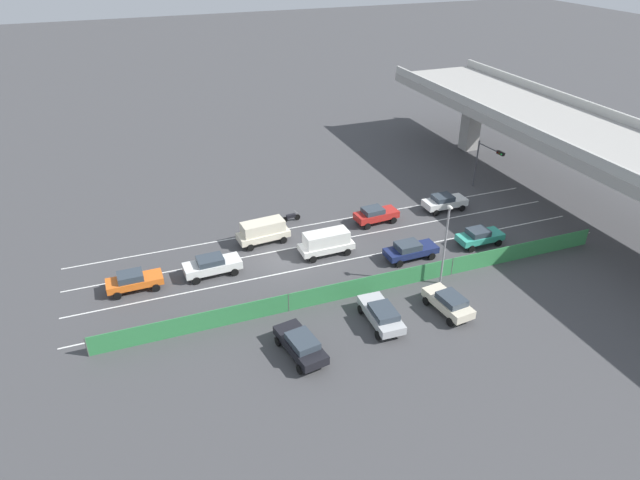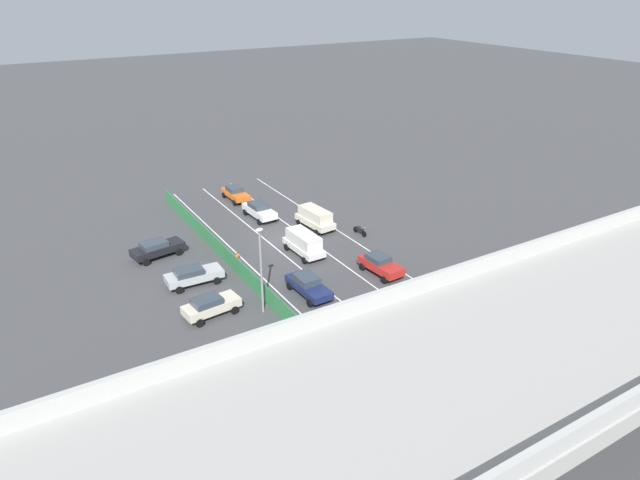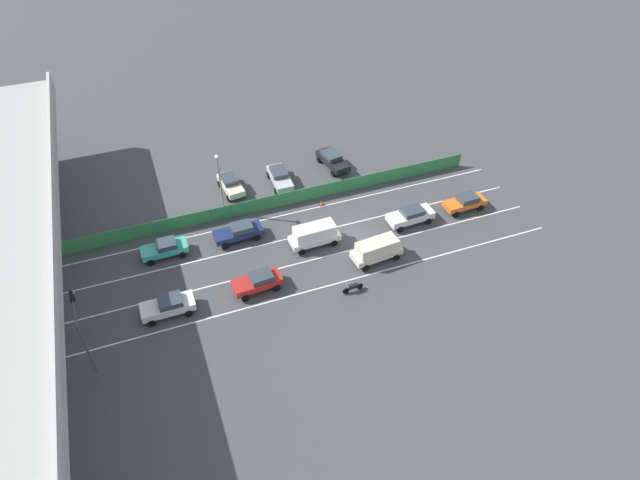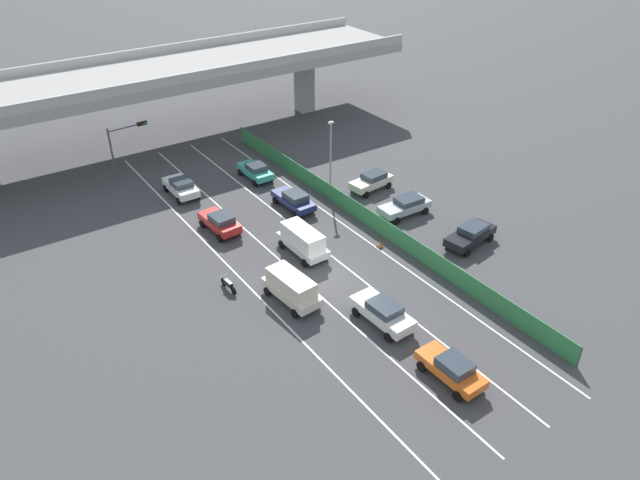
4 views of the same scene
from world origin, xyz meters
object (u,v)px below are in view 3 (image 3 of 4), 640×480
at_px(car_sedan_red, 258,281).
at_px(parked_sedan_cream, 231,184).
at_px(car_sedan_white, 411,215).
at_px(car_van_white, 315,234).
at_px(car_taxi_teal, 165,248).
at_px(motorcycle, 353,287).
at_px(car_sedan_navy, 239,231).
at_px(parked_wagon_silver, 280,177).
at_px(parked_sedan_dark, 332,160).
at_px(car_taxi_orange, 465,202).
at_px(traffic_light, 80,326).
at_px(car_hatchback_white, 168,305).
at_px(car_van_cream, 377,249).
at_px(traffic_cone, 322,203).

distance_m(car_sedan_red, parked_sedan_cream, 14.89).
xyz_separation_m(car_sedan_white, car_van_white, (0.28, 9.96, 0.31)).
distance_m(car_taxi_teal, motorcycle, 17.72).
xyz_separation_m(car_sedan_navy, car_sedan_red, (-7.05, 0.11, 0.02)).
height_order(car_sedan_navy, car_taxi_teal, car_sedan_navy).
distance_m(car_taxi_teal, parked_wagon_silver, 15.12).
bearing_deg(parked_sedan_dark, car_taxi_orange, -140.54).
xyz_separation_m(car_taxi_teal, traffic_light, (-9.73, 7.08, 2.90)).
relative_size(car_sedan_navy, parked_sedan_cream, 1.07).
xyz_separation_m(car_hatchback_white, parked_wagon_silver, (14.39, -14.13, -0.01)).
bearing_deg(parked_sedan_dark, motorcycle, 163.80).
height_order(car_taxi_orange, car_sedan_red, car_sedan_red).
xyz_separation_m(car_van_cream, motorcycle, (-3.00, 3.60, -0.74)).
relative_size(car_hatchback_white, parked_sedan_cream, 1.00).
bearing_deg(car_taxi_orange, motorcycle, 113.66).
xyz_separation_m(parked_wagon_silver, parked_sedan_cream, (0.52, 5.26, 0.03)).
xyz_separation_m(car_taxi_orange, car_van_cream, (-3.65, 11.58, 0.32)).
height_order(motorcycle, traffic_light, traffic_light).
bearing_deg(car_taxi_orange, car_van_cream, 107.51).
distance_m(car_taxi_orange, car_van_white, 16.17).
distance_m(car_sedan_white, car_van_white, 9.97).
relative_size(parked_wagon_silver, parked_sedan_cream, 1.07).
bearing_deg(parked_sedan_dark, car_sedan_red, 139.96).
bearing_deg(parked_sedan_dark, car_sedan_navy, 123.08).
xyz_separation_m(car_van_cream, traffic_light, (-2.44, 25.10, 2.58)).
bearing_deg(car_taxi_teal, car_taxi_orange, -97.01).
height_order(car_sedan_white, traffic_cone, car_sedan_white).
xyz_separation_m(car_sedan_navy, motorcycle, (-10.19, -7.44, -0.42)).
xyz_separation_m(car_sedan_white, parked_sedan_cream, (11.35, 15.35, -0.00)).
xyz_separation_m(car_sedan_navy, traffic_light, (-9.63, 14.06, 2.90)).
bearing_deg(car_hatchback_white, car_sedan_white, -81.65).
height_order(parked_sedan_dark, traffic_cone, parked_sedan_dark).
height_order(car_sedan_white, motorcycle, car_sedan_white).
distance_m(car_hatchback_white, traffic_cone, 19.39).
bearing_deg(traffic_cone, car_van_cream, -168.94).
distance_m(car_taxi_teal, parked_sedan_cream, 11.13).
bearing_deg(car_van_cream, car_hatchback_white, 89.76).
relative_size(car_van_cream, parked_sedan_dark, 0.98).
relative_size(motorcycle, parked_sedan_cream, 0.44).
relative_size(car_taxi_orange, motorcycle, 2.22).
bearing_deg(car_van_cream, car_van_white, 49.50).
bearing_deg(traffic_cone, car_van_white, 153.14).
bearing_deg(traffic_cone, parked_sedan_dark, -30.34).
height_order(car_sedan_red, motorcycle, car_sedan_red).
relative_size(car_sedan_red, parked_sedan_cream, 0.99).
distance_m(car_van_white, parked_wagon_silver, 10.56).
distance_m(car_sedan_white, parked_wagon_silver, 14.80).
bearing_deg(car_taxi_teal, traffic_cone, -82.69).
xyz_separation_m(car_van_cream, traffic_cone, (9.37, 1.83, -0.94)).
height_order(car_hatchback_white, car_taxi_orange, car_hatchback_white).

